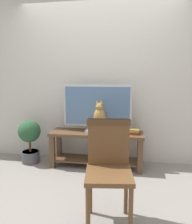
{
  "coord_description": "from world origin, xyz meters",
  "views": [
    {
      "loc": [
        0.5,
        -2.51,
        1.36
      ],
      "look_at": [
        -0.01,
        0.57,
        0.85
      ],
      "focal_mm": 34.91,
      "sensor_mm": 36.0,
      "label": 1
    }
  ],
  "objects_px": {
    "cat": "(100,119)",
    "tv_stand": "(97,143)",
    "book_stack": "(132,131)",
    "media_box": "(100,132)",
    "potted_plant": "(30,138)",
    "wooden_chair": "(109,163)",
    "tv": "(97,107)"
  },
  "relations": [
    {
      "from": "tv",
      "to": "media_box",
      "type": "relative_size",
      "value": 2.93
    },
    {
      "from": "cat",
      "to": "wooden_chair",
      "type": "relative_size",
      "value": 0.46
    },
    {
      "from": "tv",
      "to": "book_stack",
      "type": "relative_size",
      "value": 4.53
    },
    {
      "from": "wooden_chair",
      "to": "cat",
      "type": "bearing_deg",
      "value": 102.35
    },
    {
      "from": "tv",
      "to": "cat",
      "type": "distance_m",
      "value": 0.21
    },
    {
      "from": "tv",
      "to": "book_stack",
      "type": "xyz_separation_m",
      "value": [
        0.53,
        -0.06,
        -0.33
      ]
    },
    {
      "from": "wooden_chair",
      "to": "potted_plant",
      "type": "height_order",
      "value": "wooden_chair"
    },
    {
      "from": "tv_stand",
      "to": "tv",
      "type": "height_order",
      "value": "tv"
    },
    {
      "from": "tv",
      "to": "cat",
      "type": "relative_size",
      "value": 2.31
    },
    {
      "from": "wooden_chair",
      "to": "tv_stand",
      "type": "bearing_deg",
      "value": 104.2
    },
    {
      "from": "media_box",
      "to": "wooden_chair",
      "type": "relative_size",
      "value": 0.36
    },
    {
      "from": "potted_plant",
      "to": "wooden_chair",
      "type": "bearing_deg",
      "value": -41.35
    },
    {
      "from": "potted_plant",
      "to": "tv_stand",
      "type": "bearing_deg",
      "value": 0.75
    },
    {
      "from": "media_box",
      "to": "cat",
      "type": "bearing_deg",
      "value": -85.32
    },
    {
      "from": "cat",
      "to": "book_stack",
      "type": "distance_m",
      "value": 0.51
    },
    {
      "from": "media_box",
      "to": "book_stack",
      "type": "bearing_deg",
      "value": 7.45
    },
    {
      "from": "media_box",
      "to": "book_stack",
      "type": "height_order",
      "value": "book_stack"
    },
    {
      "from": "tv_stand",
      "to": "media_box",
      "type": "distance_m",
      "value": 0.22
    },
    {
      "from": "tv",
      "to": "media_box",
      "type": "distance_m",
      "value": 0.37
    },
    {
      "from": "media_box",
      "to": "book_stack",
      "type": "relative_size",
      "value": 1.54
    },
    {
      "from": "tv_stand",
      "to": "tv",
      "type": "xyz_separation_m",
      "value": [
        0.0,
        0.07,
        0.54
      ]
    },
    {
      "from": "media_box",
      "to": "potted_plant",
      "type": "relative_size",
      "value": 0.51
    },
    {
      "from": "tv_stand",
      "to": "tv",
      "type": "distance_m",
      "value": 0.55
    },
    {
      "from": "tv",
      "to": "media_box",
      "type": "bearing_deg",
      "value": -65.44
    },
    {
      "from": "wooden_chair",
      "to": "book_stack",
      "type": "relative_size",
      "value": 4.27
    },
    {
      "from": "tv",
      "to": "media_box",
      "type": "xyz_separation_m",
      "value": [
        0.06,
        -0.12,
        -0.34
      ]
    },
    {
      "from": "tv_stand",
      "to": "media_box",
      "type": "bearing_deg",
      "value": -45.49
    },
    {
      "from": "cat",
      "to": "wooden_chair",
      "type": "distance_m",
      "value": 1.2
    },
    {
      "from": "cat",
      "to": "tv_stand",
      "type": "bearing_deg",
      "value": 129.09
    },
    {
      "from": "book_stack",
      "to": "media_box",
      "type": "bearing_deg",
      "value": -172.55
    },
    {
      "from": "tv",
      "to": "potted_plant",
      "type": "relative_size",
      "value": 1.5
    },
    {
      "from": "tv",
      "to": "cat",
      "type": "height_order",
      "value": "tv"
    }
  ]
}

